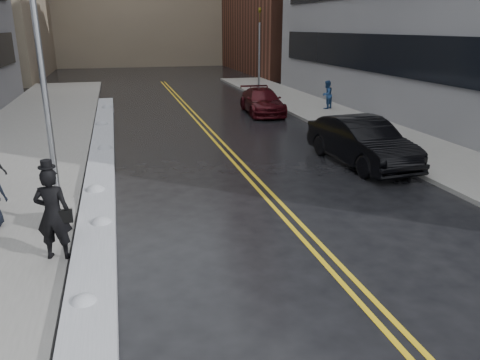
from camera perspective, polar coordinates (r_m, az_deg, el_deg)
ground at (r=10.83m, az=-4.06°, el=-8.60°), size 160.00×160.00×0.00m
sidewalk_west at (r=20.50m, az=-25.61°, el=2.85°), size 5.50×50.00×0.15m
sidewalk_east at (r=23.26m, az=16.01°, el=5.59°), size 4.00×50.00×0.15m
lane_line_left at (r=20.52m, az=-2.84°, el=4.45°), size 0.12×50.00×0.01m
lane_line_right at (r=20.58m, az=-2.03°, el=4.50°), size 0.12×50.00×0.01m
snow_ridge at (r=18.16m, az=-16.50°, el=2.42°), size 0.90×30.00×0.34m
lamppost at (r=11.86m, az=-22.18°, el=5.46°), size 0.65×0.65×7.62m
fire_hydrant at (r=22.68m, az=13.92°, el=6.67°), size 0.26×0.26×0.73m
traffic_signal at (r=35.07m, az=2.36°, el=15.78°), size 0.16×0.20×6.00m
pedestrian_fedora at (r=10.53m, az=-21.85°, el=-3.85°), size 0.82×0.62×2.01m
pedestrian_east at (r=28.97m, az=10.54°, el=10.19°), size 1.03×0.98×1.67m
car_black at (r=17.75m, az=14.61°, el=4.54°), size 2.23×5.36×1.72m
car_maroon at (r=27.71m, az=2.72°, el=9.55°), size 2.37×5.07×1.43m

